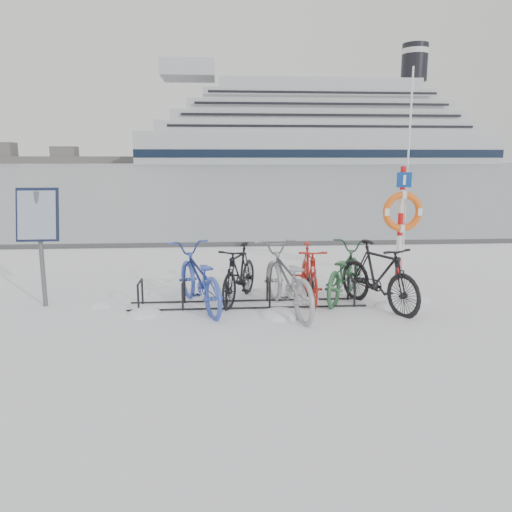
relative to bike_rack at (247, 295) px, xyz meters
name	(u,v)px	position (x,y,z in m)	size (l,w,h in m)	color
ground	(247,305)	(0.00, 0.00, -0.18)	(900.00, 900.00, 0.00)	white
ice_sheet	(221,166)	(0.00, 155.00, -0.17)	(400.00, 298.00, 0.02)	#9FAAB4
quay_edge	(236,244)	(0.00, 5.90, -0.13)	(400.00, 0.25, 0.10)	#3F3F42
bike_rack	(247,295)	(0.00, 0.00, 0.00)	(4.00, 0.48, 0.46)	black
info_board	(38,222)	(-3.43, 0.18, 1.26)	(0.67, 0.26, 2.00)	#595B5E
lifebuoy_station	(402,212)	(3.20, 1.55, 1.23)	(0.81, 0.23, 4.21)	red
cruise_ferry	(315,132)	(41.41, 214.52, 13.73)	(155.39, 29.27, 51.06)	silver
bike_0	(198,275)	(-0.82, -0.02, 0.36)	(0.72, 2.08, 1.09)	#324AAE
bike_1	(239,271)	(-0.13, 0.33, 0.34)	(0.49, 1.72, 1.04)	black
bike_2	(287,277)	(0.63, -0.33, 0.39)	(0.75, 2.17, 1.14)	#929499
bike_3	(309,271)	(1.11, 0.30, 0.33)	(0.48, 1.71, 1.03)	#A51E16
bike_4	(343,270)	(1.74, 0.38, 0.33)	(0.68, 1.95, 1.02)	#2B5C38
bike_5	(379,274)	(2.18, -0.25, 0.39)	(0.54, 1.91, 1.15)	black
snow_drifts	(259,307)	(0.19, -0.15, -0.18)	(5.95, 1.88, 0.23)	white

